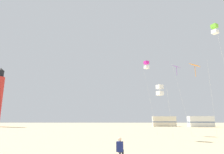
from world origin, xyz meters
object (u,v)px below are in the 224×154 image
kite_flyer_standing (120,148)px  kite_box_white (160,90)px  kite_diamond_orange (196,68)px  kite_box_magenta (146,65)px  rv_van_cream (164,121)px  kite_box_lime (215,29)px  kite_diamond_violet (177,69)px  rv_van_white (201,122)px

kite_flyer_standing → kite_box_white: 11.97m
kite_diamond_orange → kite_box_white: 4.32m
kite_box_white → kite_box_magenta: 8.33m
rv_van_cream → kite_box_lime: bearing=-90.9°
kite_box_magenta → kite_flyer_standing: bearing=-105.1°
kite_diamond_violet → rv_van_cream: (5.80, 31.10, -7.24)m
kite_box_lime → rv_van_cream: bearing=86.1°
kite_flyer_standing → rv_van_white: 47.84m
kite_flyer_standing → kite_diamond_violet: kite_diamond_violet is taller
kite_box_magenta → kite_box_lime: kite_box_lime is taller
kite_diamond_violet → kite_diamond_orange: kite_diamond_violet is taller
kite_box_magenta → kite_box_lime: 10.02m
kite_box_white → kite_box_lime: (6.78, -0.03, 7.15)m
kite_flyer_standing → kite_diamond_violet: (8.08, 14.11, 8.01)m
kite_flyer_standing → kite_box_lime: size_ratio=0.09×
kite_flyer_standing → rv_van_white: size_ratio=0.18×
kite_flyer_standing → kite_diamond_orange: bearing=-119.4°
kite_diamond_violet → rv_van_white: bearing=62.1°
rv_van_white → kite_diamond_orange: bearing=-113.1°
kite_flyer_standing → kite_diamond_orange: (7.92, 7.95, 6.54)m
kite_diamond_orange → kite_box_white: size_ratio=1.32×
kite_box_magenta → rv_van_cream: 31.08m
kite_diamond_orange → kite_box_magenta: (-3.38, 8.90, 2.82)m
kite_diamond_orange → rv_van_white: (14.92, 34.08, -5.76)m
kite_box_magenta → rv_van_cream: kite_box_magenta is taller
kite_box_white → kite_box_lime: kite_box_lime is taller
kite_box_lime → rv_van_white: bearing=70.4°
kite_flyer_standing → rv_van_cream: 47.30m
kite_diamond_orange → rv_van_cream: (5.97, 37.27, -5.76)m
kite_diamond_orange → kite_box_magenta: size_ratio=0.72×
kite_flyer_standing → kite_diamond_orange: 12.98m
kite_diamond_orange → rv_van_white: bearing=66.4°
kite_box_lime → rv_van_cream: size_ratio=1.97×
kite_flyer_standing → kite_box_magenta: size_ratio=0.11×
rv_van_cream → rv_van_white: (8.95, -3.19, 0.00)m
kite_diamond_violet → rv_van_white: 32.40m
kite_box_magenta → rv_van_cream: (9.35, 28.37, -8.58)m
rv_van_cream → kite_box_white: bearing=-101.6°
kite_box_white → rv_van_white: size_ratio=0.89×
kite_box_white → rv_van_cream: kite_box_white is taller
kite_diamond_orange → kite_box_lime: kite_box_lime is taller
kite_box_white → rv_van_white: 36.99m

